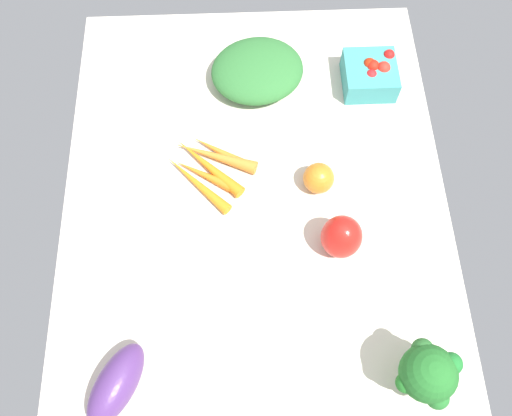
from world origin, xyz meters
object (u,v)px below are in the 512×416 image
(leafy_greens_clump, at_px, (257,70))
(carrot_bunch, at_px, (209,166))
(berry_basket, at_px, (370,74))
(heirloom_tomato_orange, at_px, (319,178))
(eggplant, at_px, (116,384))
(broccoli_head, at_px, (428,374))
(bell_pepper_red, at_px, (341,237))

(leafy_greens_clump, xyz_separation_m, carrot_bunch, (0.22, -0.11, -0.02))
(berry_basket, distance_m, heirloom_tomato_orange, 0.28)
(eggplant, bearing_deg, broccoli_head, 116.71)
(bell_pepper_red, bearing_deg, broccoli_head, 22.89)
(berry_basket, relative_size, bell_pepper_red, 1.15)
(broccoli_head, xyz_separation_m, eggplant, (-0.01, -0.50, -0.05))
(berry_basket, bearing_deg, eggplant, -39.00)
(berry_basket, xyz_separation_m, heirloom_tomato_orange, (0.25, -0.13, -0.00))
(bell_pepper_red, distance_m, carrot_bunch, 0.31)
(leafy_greens_clump, distance_m, broccoli_head, 0.69)
(leafy_greens_clump, relative_size, broccoli_head, 1.51)
(heirloom_tomato_orange, distance_m, eggplant, 0.52)
(bell_pepper_red, height_order, eggplant, bell_pepper_red)
(broccoli_head, bearing_deg, berry_basket, -179.95)
(berry_basket, xyz_separation_m, bell_pepper_red, (0.38, -0.11, 0.02))
(heirloom_tomato_orange, bearing_deg, bell_pepper_red, 12.26)
(carrot_bunch, bearing_deg, leafy_greens_clump, 153.96)
(heirloom_tomato_orange, distance_m, broccoli_head, 0.41)
(carrot_bunch, xyz_separation_m, eggplant, (0.42, -0.15, 0.02))
(heirloom_tomato_orange, distance_m, carrot_bunch, 0.22)
(leafy_greens_clump, xyz_separation_m, heirloom_tomato_orange, (0.27, 0.11, -0.00))
(broccoli_head, bearing_deg, leafy_greens_clump, -159.35)
(carrot_bunch, height_order, broccoli_head, broccoli_head)
(bell_pepper_red, xyz_separation_m, carrot_bunch, (-0.18, -0.25, -0.04))
(berry_basket, relative_size, carrot_bunch, 0.58)
(leafy_greens_clump, height_order, carrot_bunch, leafy_greens_clump)
(bell_pepper_red, bearing_deg, carrot_bunch, -126.02)
(bell_pepper_red, relative_size, heirloom_tomato_orange, 1.57)
(bell_pepper_red, relative_size, carrot_bunch, 0.50)
(leafy_greens_clump, distance_m, bell_pepper_red, 0.42)
(berry_basket, xyz_separation_m, eggplant, (0.62, -0.50, 0.00))
(leafy_greens_clump, height_order, broccoli_head, broccoli_head)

